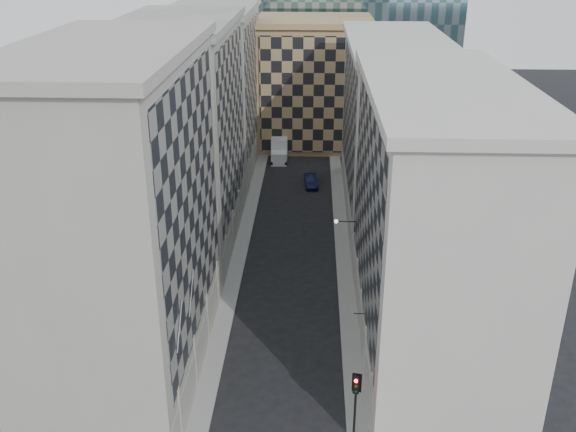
# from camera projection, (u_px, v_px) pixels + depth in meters

# --- Properties ---
(sidewalk_west) EXTENTS (1.50, 100.00, 0.15)m
(sidewalk_west) POSITION_uv_depth(u_px,v_px,m) (240.00, 250.00, 65.73)
(sidewalk_west) COLOR gray
(sidewalk_west) RESTS_ON ground
(sidewalk_east) EXTENTS (1.50, 100.00, 0.15)m
(sidewalk_east) POSITION_uv_depth(u_px,v_px,m) (343.00, 252.00, 65.34)
(sidewalk_east) COLOR gray
(sidewalk_east) RESTS_ON ground
(bldg_left_a) EXTENTS (10.80, 22.80, 23.70)m
(bldg_left_a) POSITION_uv_depth(u_px,v_px,m) (123.00, 220.00, 43.83)
(bldg_left_a) COLOR #9E9B8F
(bldg_left_a) RESTS_ON ground
(bldg_left_b) EXTENTS (10.80, 22.80, 22.70)m
(bldg_left_b) POSITION_uv_depth(u_px,v_px,m) (184.00, 136.00, 64.16)
(bldg_left_b) COLOR gray
(bldg_left_b) RESTS_ON ground
(bldg_left_c) EXTENTS (10.80, 22.80, 21.70)m
(bldg_left_c) POSITION_uv_depth(u_px,v_px,m) (216.00, 92.00, 84.49)
(bldg_left_c) COLOR #9E9B8F
(bldg_left_c) RESTS_ON ground
(bldg_right_a) EXTENTS (10.80, 26.80, 20.70)m
(bldg_right_a) POSITION_uv_depth(u_px,v_px,m) (432.00, 222.00, 47.30)
(bldg_right_a) COLOR beige
(bldg_right_a) RESTS_ON ground
(bldg_right_b) EXTENTS (10.80, 28.80, 19.70)m
(bldg_right_b) POSITION_uv_depth(u_px,v_px,m) (392.00, 128.00, 72.19)
(bldg_right_b) COLOR beige
(bldg_right_b) RESTS_ON ground
(tan_block) EXTENTS (16.80, 14.80, 18.80)m
(tan_block) POSITION_uv_depth(u_px,v_px,m) (314.00, 82.00, 96.38)
(tan_block) COLOR #A88159
(tan_block) RESTS_ON ground
(flagpoles_left) EXTENTS (0.10, 6.33, 2.33)m
(flagpoles_left) POSITION_uv_depth(u_px,v_px,m) (186.00, 309.00, 40.61)
(flagpoles_left) COLOR gray
(flagpoles_left) RESTS_ON ground
(bracket_lamp) EXTENTS (1.98, 0.36, 0.36)m
(bracket_lamp) POSITION_uv_depth(u_px,v_px,m) (338.00, 221.00, 57.42)
(bracket_lamp) COLOR black
(bracket_lamp) RESTS_ON ground
(traffic_light) EXTENTS (0.60, 0.57, 4.83)m
(traffic_light) POSITION_uv_depth(u_px,v_px,m) (356.00, 393.00, 39.81)
(traffic_light) COLOR black
(traffic_light) RESTS_ON sidewalk_east
(box_truck) EXTENTS (2.44, 5.69, 3.09)m
(box_truck) POSITION_uv_depth(u_px,v_px,m) (279.00, 151.00, 92.02)
(box_truck) COLOR white
(box_truck) RESTS_ON ground
(dark_car) EXTENTS (1.89, 4.48, 1.44)m
(dark_car) POSITION_uv_depth(u_px,v_px,m) (311.00, 181.00, 82.58)
(dark_car) COLOR #0E1034
(dark_car) RESTS_ON ground
(shop_sign) EXTENTS (0.80, 0.70, 0.78)m
(shop_sign) POSITION_uv_depth(u_px,v_px,m) (356.00, 318.00, 47.26)
(shop_sign) COLOR black
(shop_sign) RESTS_ON ground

